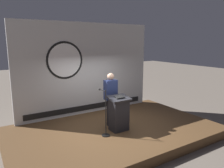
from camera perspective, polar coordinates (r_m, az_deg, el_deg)
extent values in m
plane|color=#6B6056|center=(7.18, 0.49, -13.61)|extent=(40.00, 40.00, 0.00)
cube|color=brown|center=(7.12, 0.49, -12.51)|extent=(6.40, 4.00, 0.30)
cube|color=silver|center=(8.21, -6.44, 3.96)|extent=(5.34, 0.10, 3.38)
cylinder|color=black|center=(7.78, -12.24, 6.08)|extent=(1.31, 0.02, 1.31)
cylinder|color=white|center=(7.78, -12.23, 6.08)|extent=(1.17, 0.02, 1.17)
cube|color=black|center=(8.47, -6.05, -6.00)|extent=(4.80, 0.02, 0.20)
cube|color=#26262B|center=(6.73, 1.82, -8.04)|extent=(0.52, 0.40, 0.99)
cube|color=#26262B|center=(6.58, 1.85, -3.72)|extent=(0.64, 0.50, 0.14)
cube|color=black|center=(6.55, 1.95, -3.38)|extent=(0.28, 0.20, 0.06)
cylinder|color=black|center=(7.13, -0.36, -7.40)|extent=(0.26, 0.26, 0.88)
cube|color=navy|center=(6.93, -0.37, -1.50)|extent=(0.40, 0.24, 0.63)
sphere|color=tan|center=(6.85, -0.37, 1.96)|extent=(0.22, 0.22, 0.22)
cylinder|color=black|center=(6.52, -1.61, -13.27)|extent=(0.24, 0.24, 0.02)
cylinder|color=black|center=(6.27, -1.65, -7.66)|extent=(0.03, 0.03, 1.37)
cylinder|color=black|center=(6.25, -2.49, -1.68)|extent=(0.02, 0.35, 0.02)
sphere|color=#262626|center=(6.40, -3.26, -1.38)|extent=(0.07, 0.07, 0.07)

